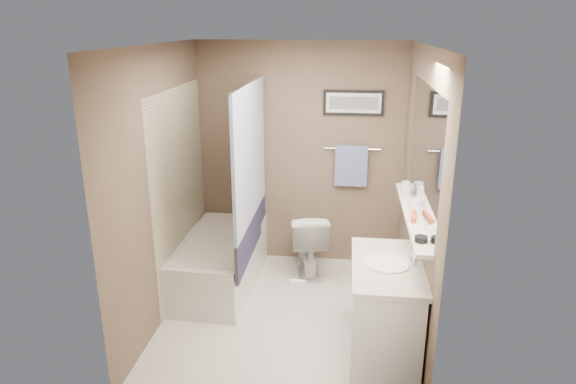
# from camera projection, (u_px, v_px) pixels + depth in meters

# --- Properties ---
(ground) EXTENTS (2.50, 2.50, 0.00)m
(ground) POSITION_uv_depth(u_px,v_px,m) (286.00, 316.00, 4.72)
(ground) COLOR silver
(ground) RESTS_ON ground
(ceiling) EXTENTS (2.20, 2.50, 0.04)m
(ceiling) POSITION_uv_depth(u_px,v_px,m) (286.00, 47.00, 3.97)
(ceiling) COLOR white
(ceiling) RESTS_ON wall_back
(wall_back) EXTENTS (2.20, 0.04, 2.40)m
(wall_back) POSITION_uv_depth(u_px,v_px,m) (300.00, 156.00, 5.50)
(wall_back) COLOR brown
(wall_back) RESTS_ON ground
(wall_front) EXTENTS (2.20, 0.04, 2.40)m
(wall_front) POSITION_uv_depth(u_px,v_px,m) (262.00, 254.00, 3.18)
(wall_front) COLOR brown
(wall_front) RESTS_ON ground
(wall_left) EXTENTS (0.04, 2.50, 2.40)m
(wall_left) POSITION_uv_depth(u_px,v_px,m) (163.00, 187.00, 4.46)
(wall_left) COLOR brown
(wall_left) RESTS_ON ground
(wall_right) EXTENTS (0.04, 2.50, 2.40)m
(wall_right) POSITION_uv_depth(u_px,v_px,m) (416.00, 197.00, 4.22)
(wall_right) COLOR brown
(wall_right) RESTS_ON ground
(tile_surround) EXTENTS (0.02, 1.55, 2.00)m
(tile_surround) POSITION_uv_depth(u_px,v_px,m) (181.00, 191.00, 5.00)
(tile_surround) COLOR #C4B894
(tile_surround) RESTS_ON wall_left
(curtain_rod) EXTENTS (0.02, 1.55, 0.02)m
(curtain_rod) POSITION_uv_depth(u_px,v_px,m) (248.00, 83.00, 4.59)
(curtain_rod) COLOR silver
(curtain_rod) RESTS_ON wall_left
(curtain_upper) EXTENTS (0.03, 1.45, 1.28)m
(curtain_upper) POSITION_uv_depth(u_px,v_px,m) (250.00, 153.00, 4.79)
(curtain_upper) COLOR white
(curtain_upper) RESTS_ON curtain_rod
(curtain_lower) EXTENTS (0.03, 1.45, 0.36)m
(curtain_lower) POSITION_uv_depth(u_px,v_px,m) (252.00, 234.00, 5.05)
(curtain_lower) COLOR #2D294C
(curtain_lower) RESTS_ON curtain_rod
(mirror) EXTENTS (0.02, 1.60, 1.00)m
(mirror) POSITION_uv_depth(u_px,v_px,m) (424.00, 151.00, 3.94)
(mirror) COLOR silver
(mirror) RESTS_ON wall_right
(shelf) EXTENTS (0.12, 1.60, 0.03)m
(shelf) POSITION_uv_depth(u_px,v_px,m) (412.00, 214.00, 4.11)
(shelf) COLOR silver
(shelf) RESTS_ON wall_right
(towel_bar) EXTENTS (0.60, 0.02, 0.02)m
(towel_bar) POSITION_uv_depth(u_px,v_px,m) (352.00, 149.00, 5.39)
(towel_bar) COLOR silver
(towel_bar) RESTS_ON wall_back
(towel) EXTENTS (0.34, 0.05, 0.44)m
(towel) POSITION_uv_depth(u_px,v_px,m) (351.00, 166.00, 5.43)
(towel) COLOR #99A8DE
(towel) RESTS_ON towel_bar
(art_frame) EXTENTS (0.62, 0.02, 0.26)m
(art_frame) POSITION_uv_depth(u_px,v_px,m) (354.00, 103.00, 5.26)
(art_frame) COLOR black
(art_frame) RESTS_ON wall_back
(art_mat) EXTENTS (0.56, 0.00, 0.20)m
(art_mat) POSITION_uv_depth(u_px,v_px,m) (354.00, 103.00, 5.24)
(art_mat) COLOR white
(art_mat) RESTS_ON art_frame
(art_image) EXTENTS (0.50, 0.00, 0.13)m
(art_image) POSITION_uv_depth(u_px,v_px,m) (354.00, 103.00, 5.24)
(art_image) COLOR #595959
(art_image) RESTS_ON art_mat
(door) EXTENTS (0.80, 0.02, 2.00)m
(door) POSITION_uv_depth(u_px,v_px,m) (350.00, 288.00, 3.17)
(door) COLOR silver
(door) RESTS_ON wall_front
(door_handle) EXTENTS (0.10, 0.02, 0.02)m
(door_handle) POSITION_uv_depth(u_px,v_px,m) (298.00, 281.00, 3.26)
(door_handle) COLOR silver
(door_handle) RESTS_ON door
(bathtub) EXTENTS (0.76, 1.52, 0.50)m
(bathtub) POSITION_uv_depth(u_px,v_px,m) (220.00, 261.00, 5.24)
(bathtub) COLOR silver
(bathtub) RESTS_ON ground
(tub_rim) EXTENTS (0.56, 1.36, 0.02)m
(tub_rim) POSITION_uv_depth(u_px,v_px,m) (219.00, 238.00, 5.16)
(tub_rim) COLOR white
(tub_rim) RESTS_ON bathtub
(toilet) EXTENTS (0.51, 0.74, 0.69)m
(toilet) POSITION_uv_depth(u_px,v_px,m) (307.00, 242.00, 5.46)
(toilet) COLOR white
(toilet) RESTS_ON ground
(vanity) EXTENTS (0.54, 0.92, 0.80)m
(vanity) POSITION_uv_depth(u_px,v_px,m) (386.00, 315.00, 3.98)
(vanity) COLOR white
(vanity) RESTS_ON ground
(countertop) EXTENTS (0.54, 0.96, 0.04)m
(countertop) POSITION_uv_depth(u_px,v_px,m) (388.00, 267.00, 3.85)
(countertop) COLOR beige
(countertop) RESTS_ON vanity
(sink_basin) EXTENTS (0.34, 0.34, 0.01)m
(sink_basin) POSITION_uv_depth(u_px,v_px,m) (387.00, 263.00, 3.85)
(sink_basin) COLOR white
(sink_basin) RESTS_ON countertop
(faucet_spout) EXTENTS (0.02, 0.02, 0.10)m
(faucet_spout) POSITION_uv_depth(u_px,v_px,m) (415.00, 259.00, 3.81)
(faucet_spout) COLOR silver
(faucet_spout) RESTS_ON countertop
(faucet_knob) EXTENTS (0.05, 0.05, 0.05)m
(faucet_knob) POSITION_uv_depth(u_px,v_px,m) (413.00, 256.00, 3.91)
(faucet_knob) COLOR silver
(faucet_knob) RESTS_ON countertop
(candle_bowl_near) EXTENTS (0.09, 0.09, 0.04)m
(candle_bowl_near) POSITION_uv_depth(u_px,v_px,m) (421.00, 239.00, 3.56)
(candle_bowl_near) COLOR black
(candle_bowl_near) RESTS_ON shelf
(hair_brush_front) EXTENTS (0.07, 0.22, 0.04)m
(hair_brush_front) POSITION_uv_depth(u_px,v_px,m) (414.00, 216.00, 3.98)
(hair_brush_front) COLOR #E94F20
(hair_brush_front) RESTS_ON shelf
(pink_comb) EXTENTS (0.03, 0.16, 0.01)m
(pink_comb) POSITION_uv_depth(u_px,v_px,m) (409.00, 204.00, 4.28)
(pink_comb) COLOR #CB7CA4
(pink_comb) RESTS_ON shelf
(glass_jar) EXTENTS (0.08, 0.08, 0.10)m
(glass_jar) POSITION_uv_depth(u_px,v_px,m) (406.00, 187.00, 4.57)
(glass_jar) COLOR silver
(glass_jar) RESTS_ON shelf
(soap_bottle) EXTENTS (0.07, 0.07, 0.14)m
(soap_bottle) POSITION_uv_depth(u_px,v_px,m) (407.00, 188.00, 4.49)
(soap_bottle) COLOR #999999
(soap_bottle) RESTS_ON shelf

